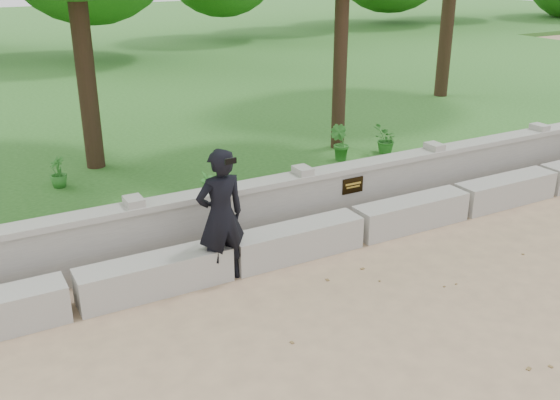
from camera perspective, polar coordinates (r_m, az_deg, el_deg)
The scene contains 9 objects.
ground at distance 7.85m, azimuth 15.16°, elevation -8.82°, with size 80.00×80.00×0.00m, color tan.
lawn at distance 19.72m, azimuth -14.17°, elevation 10.00°, with size 40.00×22.00×0.25m, color #2B5D1F.
concrete_bench at distance 9.02m, azimuth 7.06°, elevation -2.42°, with size 11.90×0.45×0.45m.
parapet_wall at distance 9.46m, azimuth 4.66°, elevation 0.40°, with size 12.50×0.35×0.90m.
man_main at distance 7.70m, azimuth -5.44°, elevation -1.48°, with size 0.65×0.58×1.74m.
shrub_a at distance 9.25m, azimuth -6.50°, elevation 0.62°, with size 0.35×0.24×0.66m, color #2A6D25.
shrub_b at distance 11.74m, azimuth 5.47°, elevation 5.23°, with size 0.37×0.30×0.67m, color #2A6D25.
shrub_c at distance 12.26m, azimuth 9.65°, elevation 5.46°, with size 0.50×0.43×0.56m, color #2A6D25.
shrub_d at distance 10.95m, azimuth -19.64°, elevation 2.40°, with size 0.29×0.26×0.52m, color #2A6D25.
Camera 1 is at (-4.93, -4.72, 3.87)m, focal length 40.00 mm.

